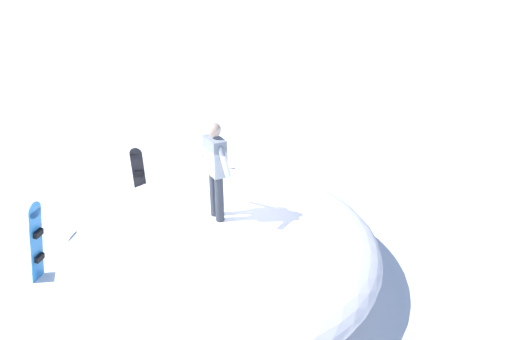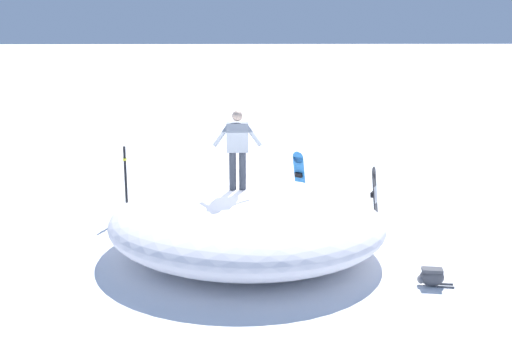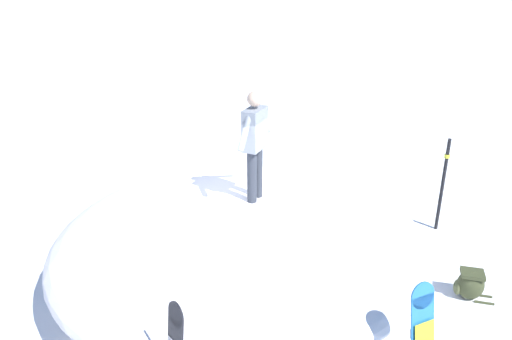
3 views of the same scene
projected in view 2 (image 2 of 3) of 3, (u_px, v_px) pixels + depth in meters
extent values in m
plane|color=white|center=(235.00, 259.00, 12.69)|extent=(240.00, 240.00, 0.00)
ellipsoid|color=white|center=(246.00, 222.00, 12.92)|extent=(7.28, 7.40, 1.30)
cylinder|color=#333842|center=(233.00, 171.00, 12.82)|extent=(0.14, 0.14, 0.79)
cylinder|color=#333842|center=(243.00, 171.00, 12.83)|extent=(0.14, 0.14, 0.79)
cube|color=#8C939E|center=(237.00, 137.00, 12.67)|extent=(0.23, 0.44, 0.59)
sphere|color=beige|center=(237.00, 116.00, 12.57)|extent=(0.21, 0.21, 0.21)
cylinder|color=#8C939E|center=(222.00, 135.00, 12.64)|extent=(0.09, 0.38, 0.49)
cylinder|color=#8C939E|center=(253.00, 135.00, 12.67)|extent=(0.09, 0.38, 0.49)
cube|color=#2672BF|center=(300.00, 184.00, 15.73)|extent=(0.40, 0.40, 1.41)
cylinder|color=#2672BF|center=(298.00, 157.00, 15.47)|extent=(0.24, 0.28, 0.30)
cube|color=yellow|center=(300.00, 174.00, 15.67)|extent=(0.21, 0.24, 0.34)
cube|color=black|center=(299.00, 175.00, 15.61)|extent=(0.19, 0.20, 0.12)
cube|color=black|center=(300.00, 194.00, 15.79)|extent=(0.19, 0.20, 0.12)
cube|color=black|center=(376.00, 207.00, 13.65)|extent=(0.31, 0.26, 1.50)
cylinder|color=black|center=(374.00, 173.00, 13.51)|extent=(0.25, 0.15, 0.26)
cube|color=#B2B2B7|center=(376.00, 195.00, 13.60)|extent=(0.22, 0.13, 0.36)
cube|color=black|center=(373.00, 194.00, 13.62)|extent=(0.21, 0.15, 0.12)
cube|color=black|center=(374.00, 219.00, 13.72)|extent=(0.21, 0.15, 0.12)
ellipsoid|color=#4C4C51|center=(432.00, 277.00, 11.40)|extent=(0.31, 0.47, 0.32)
ellipsoid|color=slate|center=(421.00, 279.00, 11.43)|extent=(0.20, 0.15, 0.16)
cube|color=#4C4C51|center=(432.00, 270.00, 11.37)|extent=(0.26, 0.39, 0.06)
cylinder|color=#4C4C51|center=(446.00, 287.00, 11.33)|extent=(0.08, 0.31, 0.04)
cylinder|color=#4C4C51|center=(444.00, 284.00, 11.47)|extent=(0.08, 0.31, 0.04)
ellipsoid|color=#383D23|center=(208.00, 199.00, 16.15)|extent=(0.43, 0.38, 0.46)
ellipsoid|color=#4B5131|center=(209.00, 203.00, 16.00)|extent=(0.15, 0.25, 0.22)
cube|color=#383D23|center=(208.00, 192.00, 16.10)|extent=(0.36, 0.32, 0.06)
cylinder|color=#383D23|center=(210.00, 205.00, 16.41)|extent=(0.27, 0.09, 0.04)
cylinder|color=#383D23|center=(203.00, 205.00, 16.38)|extent=(0.27, 0.09, 0.04)
cylinder|color=black|center=(126.00, 182.00, 15.27)|extent=(0.06, 0.06, 1.74)
cylinder|color=yellow|center=(125.00, 159.00, 15.14)|extent=(0.10, 0.10, 0.06)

